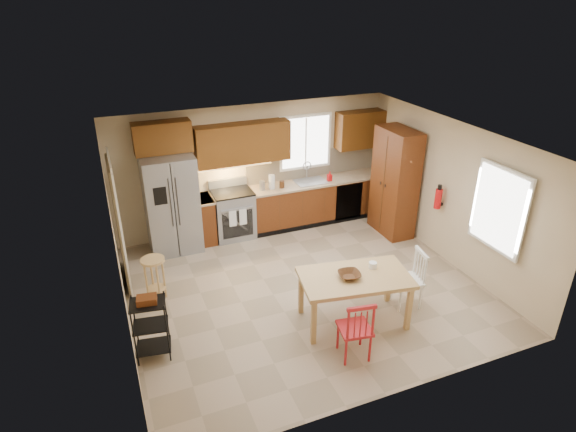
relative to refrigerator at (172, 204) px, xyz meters
The scene contains 33 objects.
floor 2.87m from the refrigerator, 51.34° to the right, with size 5.50×5.50×0.00m, color gray.
ceiling 3.15m from the refrigerator, 51.34° to the right, with size 5.50×5.00×0.02m, color silver.
wall_back 1.77m from the refrigerator, 12.44° to the left, with size 5.50×0.02×2.50m, color #CCB793.
wall_front 4.94m from the refrigerator, 69.82° to the right, with size 5.50×0.02×2.50m, color #CCB793.
wall_left 2.39m from the refrigerator, 116.29° to the right, with size 0.02×5.00×2.50m, color #CCB793.
wall_right 4.94m from the refrigerator, 25.53° to the right, with size 0.02×5.00×2.50m, color #CCB793.
refrigerator is the anchor object (origin of this frame).
range_stove 1.24m from the refrigerator, ahead, with size 0.76×0.63×0.92m, color gray.
base_cabinet_narrow 0.76m from the refrigerator, ahead, with size 0.30×0.60×0.90m, color #632B12.
base_cabinet_run 3.03m from the refrigerator, ahead, with size 2.92×0.60×0.90m, color #632B12.
dishwasher 3.59m from the refrigerator, ahead, with size 0.60×0.02×0.78m, color black.
backsplash 3.02m from the refrigerator, ahead, with size 2.92×0.03×0.55m, color beige.
upper_over_fridge 1.21m from the refrigerator, 90.00° to the left, with size 1.00×0.35×0.55m, color #603610.
upper_left_block 1.73m from the refrigerator, ahead, with size 1.80×0.35×0.75m, color #603610.
upper_right_block 4.06m from the refrigerator, ahead, with size 1.00×0.35×0.75m, color #603610.
window_back 2.92m from the refrigerator, ahead, with size 1.12×0.04×1.12m, color white.
sink 2.80m from the refrigerator, ahead, with size 0.62×0.46×0.16m, color gray.
undercab_glow 1.27m from the refrigerator, ahead, with size 1.60×0.30×0.01m, color #FFBF66.
soap_bottle 3.18m from the refrigerator, ahead, with size 0.09×0.09×0.19m, color red.
paper_towel 1.95m from the refrigerator, ahead, with size 0.12×0.12×0.28m, color white.
canister_steel 1.75m from the refrigerator, ahead, with size 0.11×0.11×0.18m, color gray.
canister_wood 2.15m from the refrigerator, ahead, with size 0.10×0.10×0.14m, color #4E2C14.
pantry 4.23m from the refrigerator, 12.62° to the right, with size 0.50×0.95×2.10m, color #632B12.
fire_extinguisher 4.76m from the refrigerator, 24.52° to the right, with size 0.12×0.12×0.36m, color red.
window_right 5.50m from the refrigerator, 36.79° to the right, with size 0.04×1.02×1.32m, color white.
doorway 1.28m from the refrigerator, 139.62° to the right, with size 0.04×0.95×2.10m, color #8C7A59.
dining_table 3.80m from the refrigerator, 57.53° to the right, with size 1.56×0.88×0.76m, color tan, non-canonical shape.
chair_red 4.20m from the refrigerator, 66.41° to the right, with size 0.43×0.43×0.91m, color #B01B1F, non-canonical shape.
chair_white 4.34m from the refrigerator, 46.46° to the right, with size 0.43×0.43×0.91m, color white, non-canonical shape.
table_bowl 3.72m from the refrigerator, 58.80° to the right, with size 0.32×0.32×0.08m, color #4E2C14.
table_jar 3.88m from the refrigerator, 52.51° to the right, with size 0.11×0.11×0.13m, color white.
bar_stool 1.75m from the refrigerator, 110.18° to the right, with size 0.36×0.36×0.75m, color tan, non-canonical shape.
utility_cart 2.98m from the refrigerator, 105.74° to the right, with size 0.45×0.35×0.90m, color black, non-canonical shape.
Camera 1 is at (-2.73, -6.03, 4.49)m, focal length 30.00 mm.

